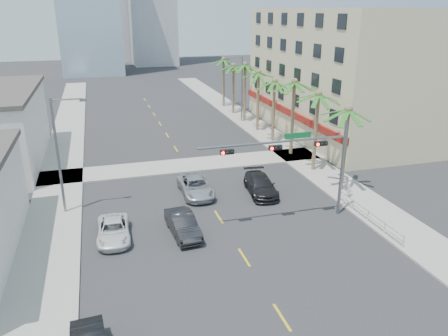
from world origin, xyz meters
name	(u,v)px	position (x,y,z in m)	size (l,w,h in m)	color
ground	(267,294)	(0.00, 0.00, 0.00)	(260.00, 260.00, 0.00)	#262628
sidewalk_right	(304,161)	(12.00, 20.00, 0.07)	(4.00, 120.00, 0.15)	gray
sidewalk_left	(59,185)	(-12.00, 20.00, 0.07)	(4.00, 120.00, 0.15)	gray
sidewalk_cross	(187,165)	(0.00, 22.00, 0.07)	(80.00, 4.00, 0.15)	gray
building_right	(345,72)	(21.99, 30.00, 7.50)	(15.25, 28.00, 15.00)	beige
traffic_signal_mast	(304,155)	(5.78, 7.95, 5.06)	(11.12, 0.54, 7.20)	slate
palm_tree_0	(348,110)	(11.60, 12.00, 7.08)	(4.80, 4.80, 7.80)	brown
palm_tree_1	(318,95)	(11.60, 17.20, 7.43)	(4.80, 4.80, 8.16)	brown
palm_tree_2	(295,83)	(11.60, 22.40, 7.78)	(4.80, 4.80, 8.52)	brown
palm_tree_3	(275,82)	(11.60, 27.60, 7.08)	(4.80, 4.80, 7.80)	brown
palm_tree_4	(259,73)	(11.60, 32.80, 7.43)	(4.80, 4.80, 8.16)	brown
palm_tree_5	(245,65)	(11.60, 38.00, 7.78)	(4.80, 4.80, 8.52)	brown
palm_tree_6	(234,66)	(11.60, 43.20, 7.08)	(4.80, 4.80, 7.80)	brown
palm_tree_7	(224,60)	(11.60, 48.40, 7.43)	(4.80, 4.80, 8.16)	brown
streetlight_left	(60,151)	(-11.00, 14.00, 5.06)	(2.55, 0.25, 9.00)	slate
streetlight_right	(241,86)	(11.00, 38.00, 5.06)	(2.55, 0.25, 9.00)	slate
guardrail	(368,214)	(10.30, 6.00, 0.67)	(0.08, 8.08, 1.00)	silver
car_parked_far	(114,230)	(-7.80, 8.79, 0.65)	(2.15, 4.67, 1.30)	white
car_lane_left	(183,224)	(-3.12, 8.08, 0.76)	(1.61, 4.63, 1.53)	black
car_lane_center	(196,186)	(-0.71, 14.68, 0.74)	(2.45, 5.32, 1.48)	silver
car_lane_right	(261,185)	(4.66, 13.37, 0.77)	(2.16, 5.31, 1.54)	black
pedestrian	(349,187)	(11.28, 10.30, 1.00)	(0.62, 0.41, 1.70)	white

